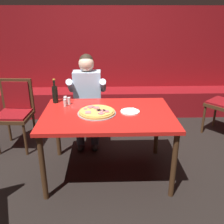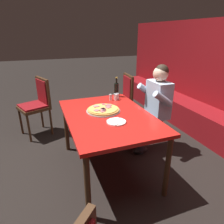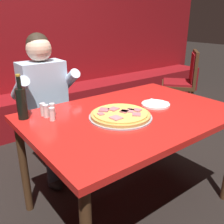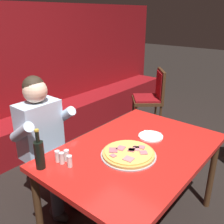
% 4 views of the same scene
% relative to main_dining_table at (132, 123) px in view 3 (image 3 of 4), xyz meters
% --- Properties ---
extents(ground_plane, '(24.00, 24.00, 0.00)m').
position_rel_main_dining_table_xyz_m(ground_plane, '(0.00, 0.00, -0.70)').
color(ground_plane, black).
extents(booth_wall_panel, '(6.80, 0.16, 1.90)m').
position_rel_main_dining_table_xyz_m(booth_wall_panel, '(0.00, 2.18, 0.25)').
color(booth_wall_panel, maroon).
rests_on(booth_wall_panel, ground_plane).
extents(booth_bench, '(6.46, 0.48, 0.46)m').
position_rel_main_dining_table_xyz_m(booth_bench, '(0.00, 1.86, -0.47)').
color(booth_bench, maroon).
rests_on(booth_bench, ground_plane).
extents(main_dining_table, '(1.42, 0.97, 0.77)m').
position_rel_main_dining_table_xyz_m(main_dining_table, '(0.00, 0.00, 0.00)').
color(main_dining_table, '#422816').
rests_on(main_dining_table, ground_plane).
extents(pizza, '(0.42, 0.42, 0.05)m').
position_rel_main_dining_table_xyz_m(pizza, '(-0.12, -0.02, 0.09)').
color(pizza, '#9E9EA3').
rests_on(pizza, main_dining_table).
extents(plate_white_paper, '(0.21, 0.21, 0.02)m').
position_rel_main_dining_table_xyz_m(plate_white_paper, '(0.24, 0.01, 0.08)').
color(plate_white_paper, white).
rests_on(plate_white_paper, main_dining_table).
extents(beer_bottle, '(0.07, 0.07, 0.29)m').
position_rel_main_dining_table_xyz_m(beer_bottle, '(-0.63, 0.35, 0.19)').
color(beer_bottle, black).
rests_on(beer_bottle, main_dining_table).
extents(shaker_black_pepper, '(0.04, 0.04, 0.09)m').
position_rel_main_dining_table_xyz_m(shaker_black_pepper, '(-0.50, 0.33, 0.11)').
color(shaker_black_pepper, silver).
rests_on(shaker_black_pepper, main_dining_table).
extents(shaker_parmesan, '(0.04, 0.04, 0.09)m').
position_rel_main_dining_table_xyz_m(shaker_parmesan, '(-0.46, 0.28, 0.11)').
color(shaker_parmesan, silver).
rests_on(shaker_parmesan, main_dining_table).
extents(shaker_red_pepper_flakes, '(0.04, 0.04, 0.09)m').
position_rel_main_dining_table_xyz_m(shaker_red_pepper_flakes, '(-0.50, 0.28, 0.11)').
color(shaker_red_pepper_flakes, silver).
rests_on(shaker_red_pepper_flakes, main_dining_table).
extents(shaker_oregano, '(0.04, 0.04, 0.09)m').
position_rel_main_dining_table_xyz_m(shaker_oregano, '(-0.49, 0.21, 0.11)').
color(shaker_oregano, silver).
rests_on(shaker_oregano, main_dining_table).
extents(diner_seated_blue_shirt, '(0.53, 0.53, 1.27)m').
position_rel_main_dining_table_xyz_m(diner_seated_blue_shirt, '(-0.28, 0.78, 0.01)').
color(diner_seated_blue_shirt, black).
rests_on(diner_seated_blue_shirt, ground_plane).
extents(dining_chair_far_left, '(0.62, 0.62, 0.96)m').
position_rel_main_dining_table_xyz_m(dining_chair_far_left, '(1.84, 0.94, -0.13)').
color(dining_chair_far_left, '#422816').
rests_on(dining_chair_far_left, ground_plane).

